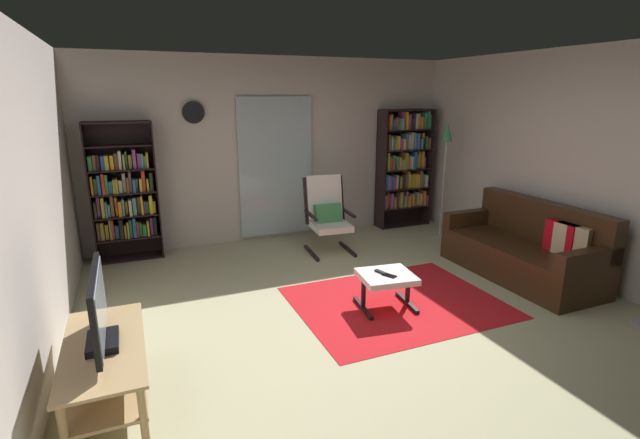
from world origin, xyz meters
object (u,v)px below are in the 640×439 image
object	(u,v)px
bookshelf_near_sofa	(404,164)
lounge_armchair	(327,212)
cell_phone	(389,276)
bookshelf_near_tv	(124,194)
ottoman	(386,280)
tv_stand	(106,363)
floor_lamp_by_shelf	(446,146)
television	(99,312)
leather_sofa	(525,251)
wall_clock	(193,112)
tv_remote	(381,272)

from	to	relation	value
bookshelf_near_sofa	lounge_armchair	bearing A→B (deg)	-156.78
bookshelf_near_sofa	lounge_armchair	size ratio (longest dim) A/B	1.81
bookshelf_near_sofa	cell_phone	bearing A→B (deg)	-124.67
lounge_armchair	cell_phone	xyz separation A→B (m)	(-0.17, -1.91, -0.17)
bookshelf_near_tv	ottoman	bearing A→B (deg)	-47.35
tv_stand	floor_lamp_by_shelf	world-z (taller)	floor_lamp_by_shelf
television	leather_sofa	world-z (taller)	television
television	wall_clock	world-z (taller)	wall_clock
bookshelf_near_tv	wall_clock	distance (m)	1.38
tv_stand	tv_remote	distance (m)	2.56
ottoman	floor_lamp_by_shelf	xyz separation A→B (m)	(2.00, 1.78, 1.06)
television	tv_remote	world-z (taller)	television
wall_clock	lounge_armchair	bearing A→B (deg)	-28.12
bookshelf_near_sofa	leather_sofa	size ratio (longest dim) A/B	1.00
bookshelf_near_tv	ottoman	distance (m)	3.51
bookshelf_near_tv	leather_sofa	distance (m)	4.96
tv_remote	wall_clock	distance (m)	3.32
television	ottoman	xyz separation A→B (m)	(2.53, 0.55, -0.40)
ottoman	floor_lamp_by_shelf	size ratio (longest dim) A/B	0.34
floor_lamp_by_shelf	leather_sofa	bearing A→B (deg)	-92.23
wall_clock	floor_lamp_by_shelf	bearing A→B (deg)	-14.93
lounge_armchair	cell_phone	size ratio (longest dim) A/B	7.30
television	floor_lamp_by_shelf	world-z (taller)	floor_lamp_by_shelf
bookshelf_near_sofa	wall_clock	world-z (taller)	wall_clock
bookshelf_near_sofa	tv_remote	world-z (taller)	bookshelf_near_sofa
ottoman	cell_phone	world-z (taller)	cell_phone
leather_sofa	wall_clock	size ratio (longest dim) A/B	6.41
bookshelf_near_tv	tv_remote	size ratio (longest dim) A/B	12.26
ottoman	wall_clock	world-z (taller)	wall_clock
bookshelf_near_tv	tv_remote	distance (m)	3.44
television	leather_sofa	bearing A→B (deg)	8.24
cell_phone	television	bearing A→B (deg)	163.61
ottoman	floor_lamp_by_shelf	world-z (taller)	floor_lamp_by_shelf
tv_remote	cell_phone	size ratio (longest dim) A/B	1.03
cell_phone	leather_sofa	bearing A→B (deg)	-22.82
tv_stand	bookshelf_near_sofa	bearing A→B (deg)	35.43
cell_phone	floor_lamp_by_shelf	bearing A→B (deg)	15.19
bookshelf_near_sofa	wall_clock	bearing A→B (deg)	177.64
television	bookshelf_near_sofa	xyz separation A→B (m)	(4.34, 3.10, 0.31)
bookshelf_near_sofa	floor_lamp_by_shelf	size ratio (longest dim) A/B	1.08
tv_stand	bookshelf_near_tv	bearing A→B (deg)	86.51
ottoman	tv_remote	world-z (taller)	tv_remote
lounge_armchair	ottoman	distance (m)	1.87
television	tv_stand	bearing A→B (deg)	97.89
bookshelf_near_tv	cell_phone	xyz separation A→B (m)	(2.34, -2.61, -0.49)
wall_clock	tv_stand	bearing A→B (deg)	-109.46
tv_stand	television	distance (m)	0.40
lounge_armchair	ottoman	world-z (taller)	lounge_armchair
tv_remote	floor_lamp_by_shelf	bearing A→B (deg)	25.52
tv_remote	wall_clock	xyz separation A→B (m)	(-1.36, 2.64, 1.48)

